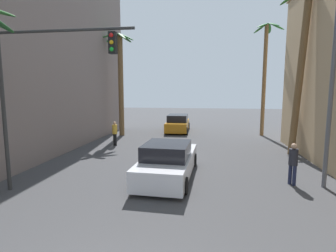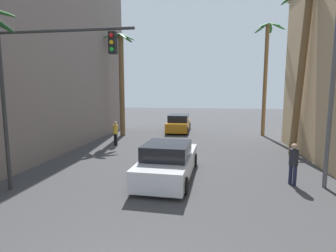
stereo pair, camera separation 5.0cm
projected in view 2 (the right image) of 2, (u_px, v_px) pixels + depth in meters
ground_plane at (179, 163)px, 13.48m from camera, size 89.23×89.23×0.00m
street_lamp at (323, 65)px, 9.55m from camera, size 2.54×0.28×7.74m
traffic_light_mast at (41, 79)px, 9.14m from camera, size 5.02×0.32×5.81m
car_lead at (168, 161)px, 11.20m from camera, size 2.26×5.26×1.56m
car_far at (179, 123)px, 24.13m from camera, size 2.09×4.82×1.56m
palm_tree_far_left at (121, 76)px, 21.59m from camera, size 2.59×2.58×8.39m
palm_tree_mid_right at (303, 57)px, 14.36m from camera, size 3.02×3.11×9.44m
palm_tree_far_right at (266, 68)px, 21.15m from camera, size 2.36×2.41×9.11m
pedestrian_mid_right at (294, 161)px, 10.25m from camera, size 0.47×0.47×1.67m
pedestrian_far_left at (115, 132)px, 17.84m from camera, size 0.48×0.48×1.65m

